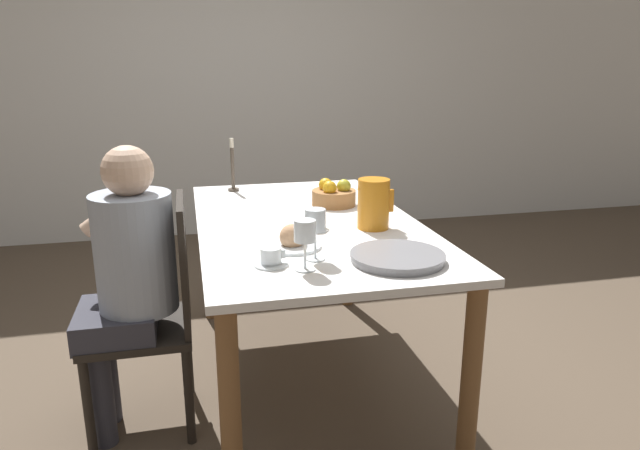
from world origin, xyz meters
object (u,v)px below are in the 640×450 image
Objects in this scene: teacup_across at (314,224)px; teacup_near_person at (271,258)px; red_pitcher at (373,204)px; wine_glass_juice at (305,234)px; chair_person_side at (157,311)px; person_seated at (127,270)px; bread_plate at (292,240)px; fruit_bowl at (334,195)px; wine_glass_water at (315,222)px; candlestick_tall at (233,171)px; serving_tray at (397,257)px.

teacup_near_person is at bearing -121.57° from teacup_across.
wine_glass_juice is at bearing -131.53° from red_pitcher.
person_seated is (-0.09, -0.03, 0.20)m from chair_person_side.
teacup_near_person and teacup_across have the same top height.
bread_plate is (0.53, -0.17, 0.31)m from chair_person_side.
bread_plate is 1.02× the size of fruit_bowl.
candlestick_tall is (-0.19, 1.22, -0.03)m from wine_glass_water.
teacup_near_person is 1.24m from candlestick_tall.
chair_person_side reaches higher than bread_plate.
wine_glass_juice is at bearing -122.14° from person_seated.
red_pitcher reaches higher than teacup_near_person.
serving_tray is at bearing -35.44° from bread_plate.
serving_tray is at bearing 2.18° from wine_glass_juice.
person_seated reaches higher than wine_glass_water.
teacup_across is 0.37× the size of serving_tray.
red_pitcher reaches higher than fruit_bowl.
person_seated is 0.77m from wine_glass_water.
chair_person_side is at bearing 140.58° from teacup_near_person.
serving_tray is at bearing -70.27° from candlestick_tall.
serving_tray is 1.56× the size of fruit_bowl.
red_pitcher reaches higher than teacup_across.
wine_glass_juice is 0.61× the size of candlestick_tall.
person_seated is 9.34× the size of teacup_across.
teacup_across is at bearing 58.43° from teacup_near_person.
bread_plate is (0.62, -0.14, 0.12)m from person_seated.
candlestick_tall is at bearing 98.74° from wine_glass_water.
teacup_near_person is at bearing -143.66° from red_pitcher.
candlestick_tall is (0.49, 0.93, 0.20)m from person_seated.
red_pitcher is (1.00, 0.05, 0.20)m from person_seated.
wine_glass_water is 0.39m from teacup_across.
candlestick_tall is (-0.27, 0.85, 0.08)m from teacup_across.
chair_person_side is 4.31× the size of bread_plate.
wine_glass_water is 0.64× the size of candlestick_tall.
candlestick_tall is at bearing -23.84° from chair_person_side.
wine_glass_juice is at bearing -35.19° from teacup_near_person.
red_pitcher is 1.69× the size of teacup_near_person.
teacup_near_person is at bearing -171.99° from wine_glass_water.
person_seated is 5.52× the size of red_pitcher.
person_seated is at bearing 167.53° from bread_plate.
fruit_bowl is (0.85, 0.45, 0.33)m from chair_person_side.
person_seated reaches higher than candlestick_tall.
person_seated is 1.02m from red_pitcher.
teacup_near_person is at bearing -129.42° from chair_person_side.
serving_tray is 1.38m from candlestick_tall.
wine_glass_water is at bearing -81.26° from candlestick_tall.
fruit_bowl is 0.64m from candlestick_tall.
candlestick_tall is (-0.02, 1.24, 0.08)m from teacup_near_person.
candlestick_tall is (-0.45, 0.45, 0.06)m from fruit_bowl.
wine_glass_water reaches higher than teacup_near_person.
wine_glass_juice reaches higher than teacup_across.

